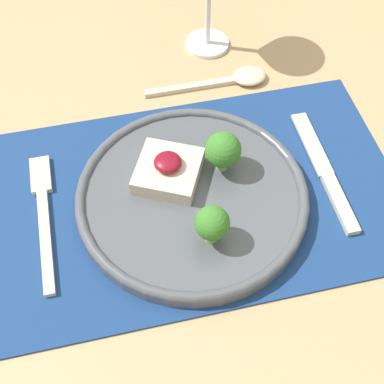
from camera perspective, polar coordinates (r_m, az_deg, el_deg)
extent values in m
plane|color=gray|center=(1.34, 0.24, -19.66)|extent=(8.00, 8.00, 0.00)
cube|color=tan|center=(0.65, 0.46, -1.20)|extent=(1.46, 1.13, 0.03)
cube|color=navy|center=(0.64, 0.47, -0.36)|extent=(0.49, 0.30, 0.00)
cylinder|color=#4C5156|center=(0.63, 0.00, -0.64)|extent=(0.27, 0.27, 0.02)
torus|color=#4C5156|center=(0.62, 0.00, -0.22)|extent=(0.27, 0.27, 0.01)
cube|color=beige|center=(0.63, -2.55, 2.26)|extent=(0.10, 0.10, 0.02)
ellipsoid|color=maroon|center=(0.61, -2.60, 3.20)|extent=(0.03, 0.03, 0.01)
cylinder|color=#84B256|center=(0.58, 2.55, -4.41)|extent=(0.01, 0.01, 0.02)
sphere|color=#387A28|center=(0.56, 2.64, -3.23)|extent=(0.04, 0.04, 0.04)
cylinder|color=#84B256|center=(0.64, 3.24, 3.14)|extent=(0.01, 0.01, 0.02)
sphere|color=#387A28|center=(0.62, 3.34, 4.53)|extent=(0.04, 0.04, 0.04)
cube|color=beige|center=(0.62, -15.33, -5.02)|extent=(0.01, 0.14, 0.01)
cube|color=beige|center=(0.68, -15.84, 1.74)|extent=(0.02, 0.05, 0.01)
cube|color=beige|center=(0.65, 15.49, -1.18)|extent=(0.02, 0.09, 0.01)
cube|color=beige|center=(0.70, 12.65, 5.04)|extent=(0.02, 0.10, 0.00)
cube|color=beige|center=(0.76, -0.14, 11.14)|extent=(0.13, 0.01, 0.01)
ellipsoid|color=beige|center=(0.78, 6.15, 12.21)|extent=(0.05, 0.04, 0.01)
cylinder|color=white|center=(0.83, 1.63, 15.54)|extent=(0.06, 0.06, 0.01)
cylinder|color=white|center=(0.80, 1.71, 18.19)|extent=(0.01, 0.01, 0.09)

